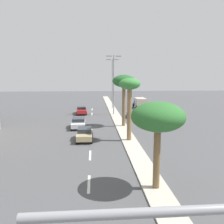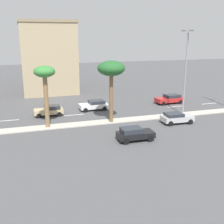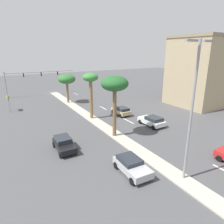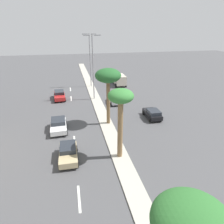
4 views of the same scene
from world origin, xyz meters
name	(u,v)px [view 1 (image 1 of 4)]	position (x,y,z in m)	size (l,w,h in m)	color
ground_plane	(121,126)	(0.00, 31.69, 0.00)	(160.00, 160.00, 0.00)	#4C4C4F
median_curb	(116,116)	(0.00, 40.74, 0.06)	(1.80, 81.49, 0.12)	#B7B2A3
lane_stripe_mid	(89,184)	(-4.54, 12.99, 0.01)	(0.20, 2.80, 0.01)	silver
lane_stripe_center	(90,155)	(-4.54, 19.03, 0.01)	(0.20, 2.80, 0.01)	silver
lane_stripe_rear	(91,133)	(-4.54, 27.66, 0.01)	(0.20, 2.80, 0.01)	silver
lane_stripe_trailing	(92,114)	(-4.54, 43.54, 0.01)	(0.20, 2.80, 0.01)	silver
lane_stripe_front	(92,109)	(-4.54, 49.74, 0.01)	(0.20, 2.80, 0.01)	silver
palm_tree_right	(158,118)	(0.02, 11.91, 4.91)	(3.53, 3.53, 5.86)	brown
palm_tree_rear	(130,89)	(-0.03, 23.73, 6.08)	(2.44, 2.44, 7.24)	olive
palm_tree_outboard	(124,83)	(0.32, 31.57, 6.60)	(3.35, 3.35, 7.63)	brown
street_lamp_rear	(114,81)	(-0.28, 42.23, 6.62)	(2.90, 0.24, 11.27)	gray
street_lamp_trailing	(112,80)	(0.17, 50.92, 6.59)	(2.90, 0.24, 11.20)	gray
sedan_black_rear	(166,120)	(7.05, 31.97, 0.75)	(1.92, 3.86, 1.42)	black
sedan_tan_leading	(85,134)	(-5.25, 24.45, 0.75)	(1.94, 3.88, 1.41)	tan
sedan_silver_left	(133,113)	(3.08, 39.25, 0.73)	(2.12, 3.92, 1.33)	#B2B2B7
sedan_red_right	(82,110)	(-6.61, 43.69, 0.78)	(2.26, 4.57, 1.45)	red
sedan_white_trailing	(79,123)	(-6.41, 31.05, 0.76)	(2.23, 4.15, 1.42)	silver
box_truck	(140,103)	(6.66, 50.80, 1.32)	(2.52, 5.53, 2.43)	#234C99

